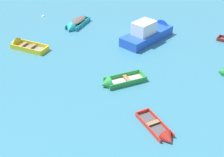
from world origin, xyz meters
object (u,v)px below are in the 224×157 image
at_px(rowboat_yellow_distant_center, 21,45).
at_px(mooring_buoy_midfield, 43,16).
at_px(rowboat_red_near_left, 162,134).
at_px(rowboat_turquoise_outer_left, 75,24).
at_px(rowboat_green_foreground_center, 114,82).
at_px(motor_launch_blue_back_row_right, 150,32).

distance_m(rowboat_yellow_distant_center, mooring_buoy_midfield, 8.79).
xyz_separation_m(rowboat_red_near_left, mooring_buoy_midfield, (-16.65, 18.63, -0.15)).
distance_m(rowboat_turquoise_outer_left, rowboat_red_near_left, 19.87).
bearing_deg(rowboat_turquoise_outer_left, mooring_buoy_midfield, 154.75).
distance_m(rowboat_green_foreground_center, mooring_buoy_midfield, 18.14).
bearing_deg(motor_launch_blue_back_row_right, rowboat_red_near_left, -80.42).
bearing_deg(mooring_buoy_midfield, rowboat_green_foreground_center, -47.55).
xyz_separation_m(rowboat_red_near_left, motor_launch_blue_back_row_right, (-2.53, 14.96, 0.59)).
xyz_separation_m(rowboat_yellow_distant_center, motor_launch_blue_back_row_right, (12.76, 5.01, 0.51)).
xyz_separation_m(rowboat_turquoise_outer_left, rowboat_red_near_left, (11.50, -16.20, -0.22)).
relative_size(rowboat_turquoise_outer_left, motor_launch_blue_back_row_right, 0.61).
bearing_deg(rowboat_green_foreground_center, motor_launch_blue_back_row_right, 79.05).
relative_size(rowboat_turquoise_outer_left, rowboat_green_foreground_center, 1.14).
bearing_deg(motor_launch_blue_back_row_right, mooring_buoy_midfield, 165.43).
bearing_deg(rowboat_yellow_distant_center, mooring_buoy_midfield, 98.91).
height_order(rowboat_yellow_distant_center, motor_launch_blue_back_row_right, motor_launch_blue_back_row_right).
relative_size(motor_launch_blue_back_row_right, mooring_buoy_midfield, 18.18).
distance_m(rowboat_red_near_left, mooring_buoy_midfield, 24.98).
height_order(rowboat_turquoise_outer_left, mooring_buoy_midfield, rowboat_turquoise_outer_left).
distance_m(rowboat_turquoise_outer_left, motor_launch_blue_back_row_right, 9.07).
relative_size(rowboat_green_foreground_center, rowboat_yellow_distant_center, 0.87).
xyz_separation_m(rowboat_green_foreground_center, mooring_buoy_midfield, (-12.24, 13.38, -0.21)).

